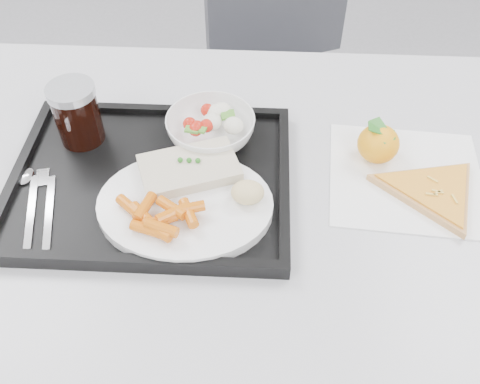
{
  "coord_description": "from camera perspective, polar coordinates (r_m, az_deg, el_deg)",
  "views": [
    {
      "loc": [
        0.05,
        -0.29,
        1.39
      ],
      "look_at": [
        0.02,
        0.27,
        0.77
      ],
      "focal_mm": 40.0,
      "sensor_mm": 36.0,
      "label": 1
    }
  ],
  "objects": [
    {
      "name": "salad_contents",
      "position": [
        0.93,
        -2.85,
        7.72
      ],
      "size": [
        0.1,
        0.09,
        0.03
      ],
      "color": "red",
      "rests_on": "salad_bowl"
    },
    {
      "name": "fish_fillet",
      "position": [
        0.85,
        -5.43,
        2.54
      ],
      "size": [
        0.18,
        0.14,
        0.03
      ],
      "color": "beige",
      "rests_on": "dinner_plate"
    },
    {
      "name": "chair",
      "position": [
        1.53,
        3.92,
        13.75
      ],
      "size": [
        0.55,
        0.56,
        0.93
      ],
      "color": "#33343A",
      "rests_on": "ground"
    },
    {
      "name": "salad_bowl",
      "position": [
        0.92,
        -3.14,
        6.76
      ],
      "size": [
        0.15,
        0.15,
        0.05
      ],
      "color": "white",
      "rests_on": "tray"
    },
    {
      "name": "tangerine",
      "position": [
        0.93,
        14.54,
        5.02
      ],
      "size": [
        0.08,
        0.08,
        0.07
      ],
      "color": "orange",
      "rests_on": "napkin"
    },
    {
      "name": "carrot_pile",
      "position": [
        0.78,
        -8.49,
        -2.56
      ],
      "size": [
        0.14,
        0.09,
        0.02
      ],
      "color": "#CC5D0B",
      "rests_on": "dinner_plate"
    },
    {
      "name": "cutlery",
      "position": [
        0.9,
        -20.97,
        -0.4
      ],
      "size": [
        0.1,
        0.17,
        0.01
      ],
      "color": "silver",
      "rests_on": "tray"
    },
    {
      "name": "dinner_plate",
      "position": [
        0.82,
        -5.86,
        -1.43
      ],
      "size": [
        0.27,
        0.27,
        0.02
      ],
      "color": "white",
      "rests_on": "tray"
    },
    {
      "name": "table",
      "position": [
        0.93,
        -1.07,
        -2.25
      ],
      "size": [
        1.2,
        0.8,
        0.75
      ],
      "color": "silver",
      "rests_on": "ground"
    },
    {
      "name": "tray",
      "position": [
        0.89,
        -9.45,
        1.23
      ],
      "size": [
        0.45,
        0.35,
        0.03
      ],
      "color": "black",
      "rests_on": "table"
    },
    {
      "name": "bread_roll",
      "position": [
        0.8,
        0.82,
        -0.03
      ],
      "size": [
        0.05,
        0.05,
        0.03
      ],
      "color": "#EAC488",
      "rests_on": "dinner_plate"
    },
    {
      "name": "cola_glass",
      "position": [
        0.94,
        -17.04,
        8.09
      ],
      "size": [
        0.08,
        0.08,
        0.11
      ],
      "color": "black",
      "rests_on": "tray"
    },
    {
      "name": "napkin",
      "position": [
        0.93,
        17.27,
        1.47
      ],
      "size": [
        0.27,
        0.26,
        0.0
      ],
      "color": "white",
      "rests_on": "table"
    },
    {
      "name": "pizza_slice",
      "position": [
        0.91,
        19.9,
        0.1
      ],
      "size": [
        0.26,
        0.26,
        0.02
      ],
      "color": "tan",
      "rests_on": "napkin"
    }
  ]
}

